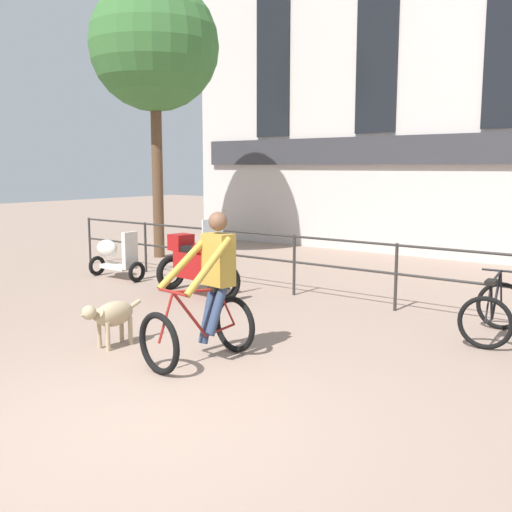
{
  "coord_description": "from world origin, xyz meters",
  "views": [
    {
      "loc": [
        3.78,
        -3.25,
        2.21
      ],
      "look_at": [
        -0.91,
        2.86,
        1.05
      ],
      "focal_mm": 42.0,
      "sensor_mm": 36.0,
      "label": 1
    }
  ],
  "objects_px": {
    "cyclist_with_bike": "(207,295)",
    "parked_bicycle_near_lamp": "(494,312)",
    "parked_motorcycle": "(196,263)",
    "parked_scooter": "(114,256)",
    "dog": "(111,315)"
  },
  "relations": [
    {
      "from": "cyclist_with_bike",
      "to": "parked_bicycle_near_lamp",
      "type": "bearing_deg",
      "value": 57.84
    },
    {
      "from": "dog",
      "to": "parked_motorcycle",
      "type": "xyz_separation_m",
      "value": [
        -1.23,
        2.83,
        0.16
      ]
    },
    {
      "from": "parked_bicycle_near_lamp",
      "to": "parked_scooter",
      "type": "xyz_separation_m",
      "value": [
        -7.2,
        -0.23,
        0.1
      ]
    },
    {
      "from": "dog",
      "to": "parked_scooter",
      "type": "xyz_separation_m",
      "value": [
        -3.59,
        2.99,
        0.05
      ]
    },
    {
      "from": "dog",
      "to": "parked_scooter",
      "type": "relative_size",
      "value": 0.71
    },
    {
      "from": "dog",
      "to": "parked_scooter",
      "type": "height_order",
      "value": "parked_scooter"
    },
    {
      "from": "dog",
      "to": "parked_motorcycle",
      "type": "relative_size",
      "value": 0.55
    },
    {
      "from": "cyclist_with_bike",
      "to": "dog",
      "type": "bearing_deg",
      "value": -156.73
    },
    {
      "from": "parked_motorcycle",
      "to": "parked_bicycle_near_lamp",
      "type": "relative_size",
      "value": 1.43
    },
    {
      "from": "parked_motorcycle",
      "to": "cyclist_with_bike",
      "type": "bearing_deg",
      "value": -127.11
    },
    {
      "from": "dog",
      "to": "parked_scooter",
      "type": "distance_m",
      "value": 4.68
    },
    {
      "from": "parked_scooter",
      "to": "parked_bicycle_near_lamp",
      "type": "bearing_deg",
      "value": -88.46
    },
    {
      "from": "cyclist_with_bike",
      "to": "parked_motorcycle",
      "type": "xyz_separation_m",
      "value": [
        -2.49,
        2.47,
        -0.2
      ]
    },
    {
      "from": "parked_motorcycle",
      "to": "parked_scooter",
      "type": "height_order",
      "value": "parked_motorcycle"
    },
    {
      "from": "parked_bicycle_near_lamp",
      "to": "parked_scooter",
      "type": "height_order",
      "value": "parked_scooter"
    }
  ]
}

